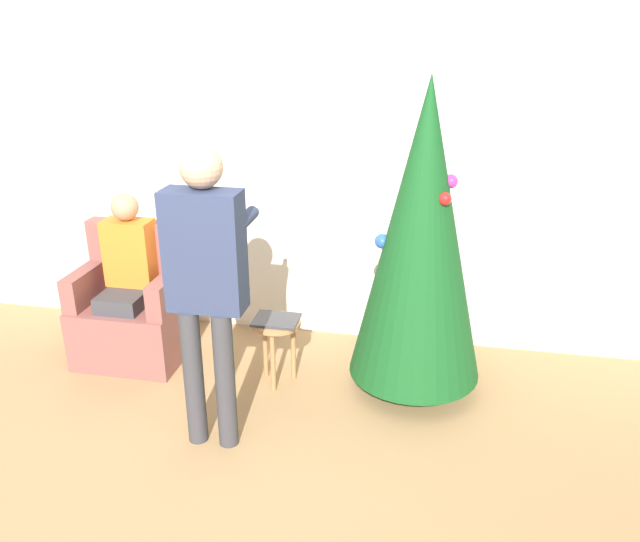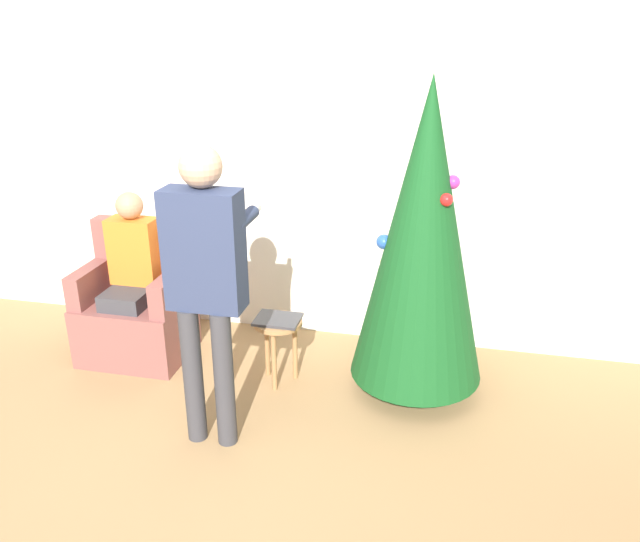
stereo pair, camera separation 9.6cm
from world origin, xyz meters
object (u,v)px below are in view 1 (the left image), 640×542
(person_standing, at_px, (205,272))
(person_seated, at_px, (127,272))
(side_stool, at_px, (277,333))
(armchair, at_px, (134,312))
(christmas_tree, at_px, (422,235))

(person_standing, bearing_deg, person_seated, 138.74)
(person_standing, xyz_separation_m, side_stool, (0.22, 0.69, -0.72))
(side_stool, bearing_deg, armchair, 171.69)
(christmas_tree, height_order, person_standing, christmas_tree)
(person_standing, bearing_deg, armchair, 137.85)
(armchair, bearing_deg, side_stool, -8.31)
(armchair, height_order, side_stool, armchair)
(person_seated, distance_m, person_standing, 1.33)
(christmas_tree, distance_m, side_stool, 1.23)
(armchair, distance_m, person_seated, 0.34)
(christmas_tree, height_order, person_seated, christmas_tree)
(christmas_tree, distance_m, person_standing, 1.43)
(person_standing, bearing_deg, side_stool, 72.62)
(armchair, bearing_deg, person_seated, -90.00)
(christmas_tree, relative_size, person_standing, 1.18)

